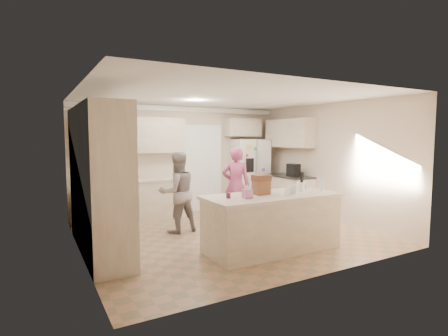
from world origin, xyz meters
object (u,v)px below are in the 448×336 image
coffee_maker (293,170)px  tissue_box (247,194)px  teen_girl (236,185)px  island_base (272,224)px  dollhouse_body (261,188)px  utensil_crock (301,187)px  refrigerator (249,173)px  teen_boy (177,192)px

coffee_maker → tissue_box: coffee_maker is taller
teen_girl → island_base: bearing=111.6°
island_base → dollhouse_body: size_ratio=8.46×
island_base → utensil_crock: (0.65, 0.05, 0.56)m
island_base → teen_girl: (0.40, 1.82, 0.38)m
utensil_crock → tissue_box: size_ratio=1.07×
dollhouse_body → tissue_box: bearing=-153.4°
refrigerator → coffee_maker: bearing=-66.2°
dollhouse_body → teen_boy: 1.87m
refrigerator → dollhouse_body: 3.51m
refrigerator → dollhouse_body: (-1.75, -3.04, 0.14)m
island_base → refrigerator: bearing=63.0°
coffee_maker → tissue_box: (-2.60, -2.00, -0.07)m
refrigerator → utensil_crock: (-0.95, -3.09, 0.10)m
coffee_maker → teen_boy: bearing=-177.5°
teen_boy → teen_girl: size_ratio=0.96×
utensil_crock → teen_boy: bearing=133.2°
tissue_box → teen_boy: size_ratio=0.09×
utensil_crock → dollhouse_body: bearing=176.4°
coffee_maker → dollhouse_body: size_ratio=1.15×
refrigerator → dollhouse_body: bearing=-116.2°
tissue_box → dollhouse_body: dollhouse_body is taller
coffee_maker → utensil_crock: bearing=-127.1°
island_base → dollhouse_body: dollhouse_body is taller
tissue_box → dollhouse_body: (0.40, 0.20, 0.04)m
refrigerator → teen_boy: bearing=-148.1°
teen_boy → teen_girl: teen_girl is taller
teen_girl → utensil_crock: bearing=132.1°
coffee_maker → teen_boy: size_ratio=0.19×
refrigerator → dollhouse_body: refrigerator is taller
refrigerator → tissue_box: 3.89m
dollhouse_body → teen_girl: bearing=72.3°
utensil_crock → tissue_box: bearing=-172.9°
tissue_box → teen_boy: 1.92m
island_base → utensil_crock: 0.86m
coffee_maker → dollhouse_body: 2.84m
utensil_crock → refrigerator: bearing=72.9°
island_base → teen_girl: bearing=77.7°
tissue_box → teen_girl: 2.14m
dollhouse_body → teen_boy: size_ratio=0.16×
coffee_maker → teen_girl: size_ratio=0.18×
dollhouse_body → teen_boy: (-0.81, 1.67, -0.24)m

